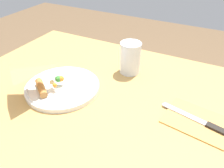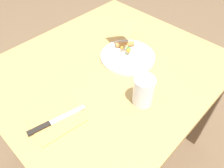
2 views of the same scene
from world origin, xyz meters
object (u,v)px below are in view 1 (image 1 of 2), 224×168
plate_pizza (62,86)px  milk_glass (130,59)px  butter_knife (201,122)px  napkin_folded (197,121)px  dining_table (89,126)px

plate_pizza → milk_glass: size_ratio=2.09×
plate_pizza → butter_knife: plate_pizza is taller
milk_glass → butter_knife: milk_glass is taller
napkin_folded → butter_knife: (-0.01, 0.00, 0.00)m
dining_table → milk_glass: bearing=-101.5°
dining_table → plate_pizza: plate_pizza is taller
butter_knife → milk_glass: bearing=-16.4°
plate_pizza → napkin_folded: bearing=-173.2°
plate_pizza → milk_glass: (-0.16, -0.21, 0.04)m
milk_glass → dining_table: bearing=78.5°
dining_table → plate_pizza: (0.11, -0.02, 0.12)m
dining_table → napkin_folded: (-0.33, -0.07, 0.11)m
napkin_folded → dining_table: bearing=12.4°
dining_table → napkin_folded: size_ratio=5.13×
dining_table → milk_glass: milk_glass is taller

